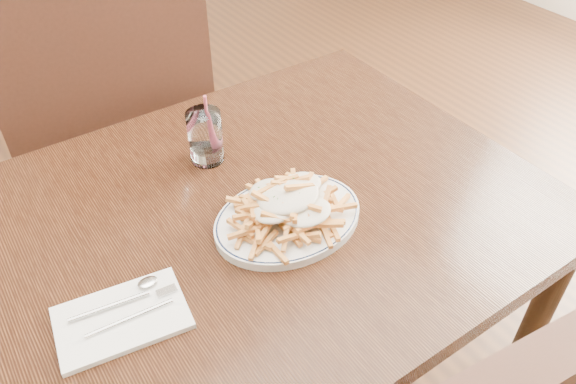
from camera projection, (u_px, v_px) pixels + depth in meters
table at (220, 256)px, 1.03m from camera, size 1.20×0.80×0.75m
chair_far at (114, 134)px, 1.47m from camera, size 0.53×0.53×1.04m
fries_plate at (288, 218)px, 0.97m from camera, size 0.31×0.28×0.02m
loaded_fries at (288, 200)px, 0.95m from camera, size 0.25×0.23×0.06m
napkin at (122, 318)px, 0.82m from camera, size 0.20×0.15×0.01m
cutlery at (119, 313)px, 0.82m from camera, size 0.17×0.07×0.01m
water_glass at (206, 140)px, 1.09m from camera, size 0.07×0.07×0.15m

